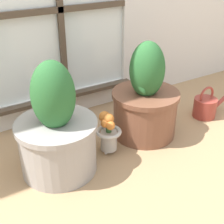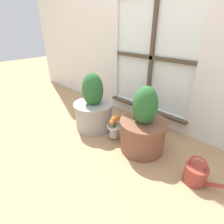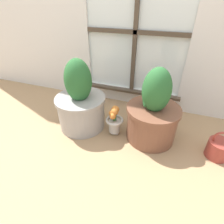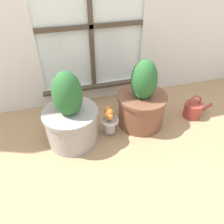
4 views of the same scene
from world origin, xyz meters
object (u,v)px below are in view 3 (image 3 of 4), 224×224
object	(u,v)px
potted_plant_right	(153,115)
flower_vase	(114,120)
watering_can	(219,149)
potted_plant_left	(81,104)

from	to	relation	value
potted_plant_right	flower_vase	size ratio (longest dim) A/B	2.40
flower_vase	watering_can	size ratio (longest dim) A/B	0.88
potted_plant_right	watering_can	bearing A→B (deg)	-4.93
potted_plant_left	watering_can	xyz separation A→B (m)	(1.05, 0.01, -0.15)
potted_plant_left	potted_plant_right	xyz separation A→B (m)	(0.57, 0.05, -0.00)
potted_plant_left	flower_vase	distance (m)	0.30
potted_plant_right	watering_can	world-z (taller)	potted_plant_right
potted_plant_right	flower_vase	bearing A→B (deg)	-170.27
potted_plant_left	potted_plant_right	world-z (taller)	potted_plant_left
potted_plant_left	flower_vase	size ratio (longest dim) A/B	2.45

